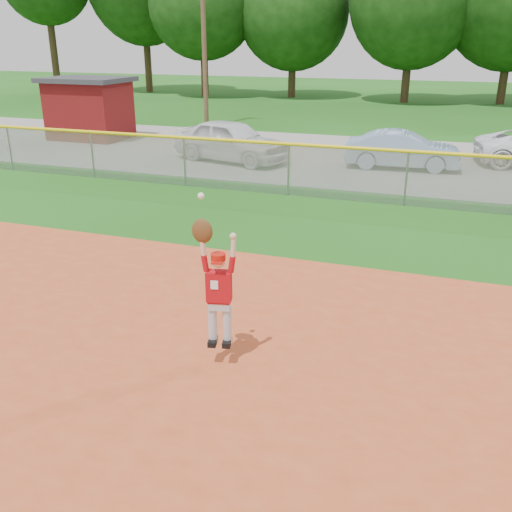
{
  "coord_description": "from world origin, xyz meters",
  "views": [
    {
      "loc": [
        4.56,
        -5.67,
        4.36
      ],
      "look_at": [
        1.73,
        2.29,
        1.1
      ],
      "focal_mm": 40.0,
      "sensor_mm": 36.0,
      "label": 1
    }
  ],
  "objects": [
    {
      "name": "ballplayer",
      "position": [
        1.7,
        0.78,
        1.23
      ],
      "size": [
        0.61,
        0.31,
        2.17
      ],
      "color": "silver",
      "rests_on": "ground"
    },
    {
      "name": "parking_strip",
      "position": [
        0.0,
        16.0,
        0.01
      ],
      "size": [
        44.0,
        10.0,
        0.03
      ],
      "primitive_type": "cube",
      "color": "gray",
      "rests_on": "ground"
    },
    {
      "name": "outfield_fence",
      "position": [
        0.0,
        10.0,
        0.88
      ],
      "size": [
        40.06,
        0.1,
        1.55
      ],
      "color": "gray",
      "rests_on": "ground"
    },
    {
      "name": "ground",
      "position": [
        0.0,
        0.0,
        0.0
      ],
      "size": [
        120.0,
        120.0,
        0.0
      ],
      "primitive_type": "plane",
      "color": "#195312",
      "rests_on": "ground"
    },
    {
      "name": "car_white_a",
      "position": [
        -3.35,
        13.89,
        0.79
      ],
      "size": [
        4.75,
        2.85,
        1.51
      ],
      "primitive_type": "imported",
      "rotation": [
        0.0,
        0.0,
        1.32
      ],
      "color": "silver",
      "rests_on": "parking_strip"
    },
    {
      "name": "power_lines",
      "position": [
        1.0,
        22.0,
        4.68
      ],
      "size": [
        19.4,
        0.24,
        9.0
      ],
      "color": "#4C3823",
      "rests_on": "ground"
    },
    {
      "name": "car_blue",
      "position": [
        2.75,
        14.72,
        0.67
      ],
      "size": [
        4.0,
        1.65,
        1.29
      ],
      "primitive_type": "imported",
      "rotation": [
        0.0,
        0.0,
        1.65
      ],
      "color": "#7F9DBE",
      "rests_on": "parking_strip"
    },
    {
      "name": "utility_shed",
      "position": [
        -11.22,
        16.48,
        1.38
      ],
      "size": [
        3.62,
        2.83,
        2.7
      ],
      "color": "#540C0C",
      "rests_on": "ground"
    }
  ]
}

